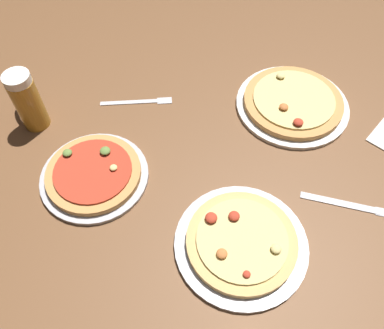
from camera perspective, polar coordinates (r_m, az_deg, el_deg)
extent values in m
cube|color=brown|center=(1.05, 0.00, -1.10)|extent=(2.40, 2.40, 0.03)
cylinder|color=#B2B2B7|center=(1.05, -14.04, -1.70)|extent=(0.28, 0.28, 0.01)
cylinder|color=tan|center=(1.03, -14.21, -1.25)|extent=(0.24, 0.24, 0.02)
cylinder|color=#B73823|center=(1.02, -14.34, -0.87)|extent=(0.20, 0.20, 0.01)
ellipsoid|color=olive|center=(1.06, -17.78, 1.65)|extent=(0.02, 0.02, 0.01)
ellipsoid|color=olive|center=(1.04, -12.60, 1.96)|extent=(0.03, 0.03, 0.01)
ellipsoid|color=#DBC67A|center=(1.01, -11.43, -0.45)|extent=(0.02, 0.02, 0.01)
cylinder|color=silver|center=(1.21, 14.43, 8.41)|extent=(0.33, 0.33, 0.01)
cylinder|color=tan|center=(1.20, 14.57, 8.90)|extent=(0.29, 0.29, 0.02)
cylinder|color=#DBC67A|center=(1.19, 14.69, 9.30)|extent=(0.24, 0.24, 0.01)
ellipsoid|color=#C67038|center=(1.15, 13.30, 8.21)|extent=(0.03, 0.03, 0.01)
ellipsoid|color=#DBC67A|center=(1.24, 12.87, 12.55)|extent=(0.03, 0.03, 0.01)
ellipsoid|color=#B73823|center=(1.12, 15.30, 6.00)|extent=(0.03, 0.03, 0.01)
cylinder|color=#B2B2B7|center=(0.93, 7.17, -11.48)|extent=(0.31, 0.31, 0.01)
cylinder|color=tan|center=(0.92, 7.27, -11.11)|extent=(0.26, 0.26, 0.02)
cylinder|color=#DBC67A|center=(0.91, 7.35, -10.80)|extent=(0.21, 0.21, 0.01)
ellipsoid|color=#C67038|center=(0.88, 4.40, -12.87)|extent=(0.02, 0.02, 0.01)
ellipsoid|color=#DBC67A|center=(0.90, 12.20, -11.95)|extent=(0.02, 0.02, 0.01)
ellipsoid|color=#B73823|center=(0.87, 8.03, -15.60)|extent=(0.02, 0.02, 0.01)
ellipsoid|color=#B73823|center=(0.92, 6.19, -7.49)|extent=(0.03, 0.03, 0.01)
ellipsoid|color=#B73823|center=(0.91, 2.83, -7.79)|extent=(0.03, 0.03, 0.01)
cylinder|color=#B27A23|center=(1.17, -22.76, 8.18)|extent=(0.07, 0.07, 0.16)
cylinder|color=white|center=(1.11, -24.27, 11.35)|extent=(0.07, 0.07, 0.02)
torus|color=silver|center=(1.20, -23.62, 9.47)|extent=(0.10, 0.05, 0.10)
cube|color=silver|center=(1.20, -9.07, 9.03)|extent=(0.15, 0.12, 0.01)
cube|color=silver|center=(1.20, -4.04, 9.37)|extent=(0.05, 0.05, 0.00)
cube|color=silver|center=(1.04, 20.92, -5.28)|extent=(0.20, 0.08, 0.01)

